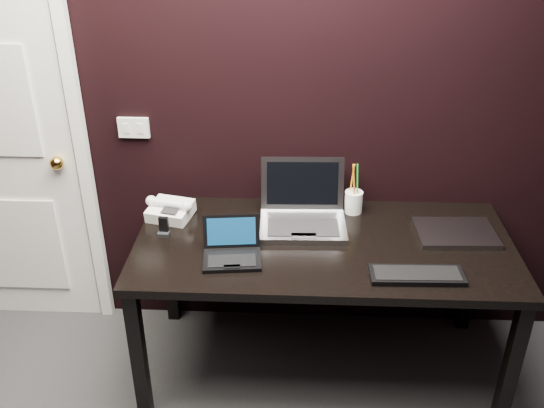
{
  "coord_description": "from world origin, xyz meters",
  "views": [
    {
      "loc": [
        0.17,
        -0.91,
        2.2
      ],
      "look_at": [
        0.07,
        1.35,
        0.96
      ],
      "focal_mm": 40.0,
      "sensor_mm": 36.0,
      "label": 1
    }
  ],
  "objects_px": {
    "pen_cup": "(353,201)",
    "ext_keyboard": "(417,275)",
    "netbook": "(232,251)",
    "desk_phone": "(170,210)",
    "mobile_phone": "(164,228)",
    "silver_laptop": "(303,214)",
    "desk": "(323,256)",
    "closed_laptop": "(456,233)"
  },
  "relations": [
    {
      "from": "desk",
      "to": "desk_phone",
      "type": "xyz_separation_m",
      "value": [
        -0.73,
        0.19,
        0.12
      ]
    },
    {
      "from": "ext_keyboard",
      "to": "closed_laptop",
      "type": "bearing_deg",
      "value": 55.81
    },
    {
      "from": "netbook",
      "to": "desk_phone",
      "type": "relative_size",
      "value": 1.1
    },
    {
      "from": "silver_laptop",
      "to": "netbook",
      "type": "bearing_deg",
      "value": -135.19
    },
    {
      "from": "desk",
      "to": "closed_laptop",
      "type": "height_order",
      "value": "closed_laptop"
    },
    {
      "from": "netbook",
      "to": "pen_cup",
      "type": "bearing_deg",
      "value": 38.02
    },
    {
      "from": "netbook",
      "to": "desk_phone",
      "type": "bearing_deg",
      "value": 134.91
    },
    {
      "from": "desk_phone",
      "to": "pen_cup",
      "type": "height_order",
      "value": "pen_cup"
    },
    {
      "from": "ext_keyboard",
      "to": "mobile_phone",
      "type": "relative_size",
      "value": 4.36
    },
    {
      "from": "closed_laptop",
      "to": "mobile_phone",
      "type": "height_order",
      "value": "mobile_phone"
    },
    {
      "from": "closed_laptop",
      "to": "pen_cup",
      "type": "bearing_deg",
      "value": 156.33
    },
    {
      "from": "silver_laptop",
      "to": "desk_phone",
      "type": "relative_size",
      "value": 1.68
    },
    {
      "from": "netbook",
      "to": "mobile_phone",
      "type": "relative_size",
      "value": 3.01
    },
    {
      "from": "mobile_phone",
      "to": "closed_laptop",
      "type": "bearing_deg",
      "value": 2.45
    },
    {
      "from": "closed_laptop",
      "to": "mobile_phone",
      "type": "xyz_separation_m",
      "value": [
        -1.33,
        -0.06,
        0.02
      ]
    },
    {
      "from": "ext_keyboard",
      "to": "desk_phone",
      "type": "xyz_separation_m",
      "value": [
        -1.1,
        0.44,
        0.03
      ]
    },
    {
      "from": "closed_laptop",
      "to": "desk_phone",
      "type": "distance_m",
      "value": 1.34
    },
    {
      "from": "netbook",
      "to": "desk_phone",
      "type": "distance_m",
      "value": 0.47
    },
    {
      "from": "ext_keyboard",
      "to": "closed_laptop",
      "type": "relative_size",
      "value": 1.07
    },
    {
      "from": "desk_phone",
      "to": "mobile_phone",
      "type": "relative_size",
      "value": 2.73
    },
    {
      "from": "pen_cup",
      "to": "ext_keyboard",
      "type": "bearing_deg",
      "value": -67.55
    },
    {
      "from": "silver_laptop",
      "to": "mobile_phone",
      "type": "xyz_separation_m",
      "value": [
        -0.63,
        -0.13,
        -0.02
      ]
    },
    {
      "from": "netbook",
      "to": "silver_laptop",
      "type": "height_order",
      "value": "silver_laptop"
    },
    {
      "from": "pen_cup",
      "to": "desk_phone",
      "type": "bearing_deg",
      "value": -173.63
    },
    {
      "from": "ext_keyboard",
      "to": "pen_cup",
      "type": "bearing_deg",
      "value": 112.45
    },
    {
      "from": "ext_keyboard",
      "to": "mobile_phone",
      "type": "height_order",
      "value": "mobile_phone"
    },
    {
      "from": "desk",
      "to": "closed_laptop",
      "type": "xyz_separation_m",
      "value": [
        0.6,
        0.09,
        0.09
      ]
    },
    {
      "from": "ext_keyboard",
      "to": "pen_cup",
      "type": "relative_size",
      "value": 1.51
    },
    {
      "from": "desk",
      "to": "closed_laptop",
      "type": "bearing_deg",
      "value": 8.11
    },
    {
      "from": "desk_phone",
      "to": "silver_laptop",
      "type": "bearing_deg",
      "value": -2.69
    },
    {
      "from": "closed_laptop",
      "to": "mobile_phone",
      "type": "relative_size",
      "value": 4.09
    },
    {
      "from": "desk_phone",
      "to": "ext_keyboard",
      "type": "bearing_deg",
      "value": -21.82
    },
    {
      "from": "ext_keyboard",
      "to": "pen_cup",
      "type": "distance_m",
      "value": 0.59
    },
    {
      "from": "pen_cup",
      "to": "desk",
      "type": "bearing_deg",
      "value": -117.67
    },
    {
      "from": "ext_keyboard",
      "to": "netbook",
      "type": "bearing_deg",
      "value": 171.88
    },
    {
      "from": "desk",
      "to": "silver_laptop",
      "type": "bearing_deg",
      "value": 121.48
    },
    {
      "from": "silver_laptop",
      "to": "ext_keyboard",
      "type": "distance_m",
      "value": 0.63
    },
    {
      "from": "netbook",
      "to": "ext_keyboard",
      "type": "distance_m",
      "value": 0.78
    },
    {
      "from": "ext_keyboard",
      "to": "desk_phone",
      "type": "bearing_deg",
      "value": 158.18
    },
    {
      "from": "silver_laptop",
      "to": "mobile_phone",
      "type": "distance_m",
      "value": 0.65
    },
    {
      "from": "ext_keyboard",
      "to": "mobile_phone",
      "type": "xyz_separation_m",
      "value": [
        -1.1,
        0.28,
        0.02
      ]
    },
    {
      "from": "desk",
      "to": "mobile_phone",
      "type": "bearing_deg",
      "value": 177.72
    }
  ]
}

